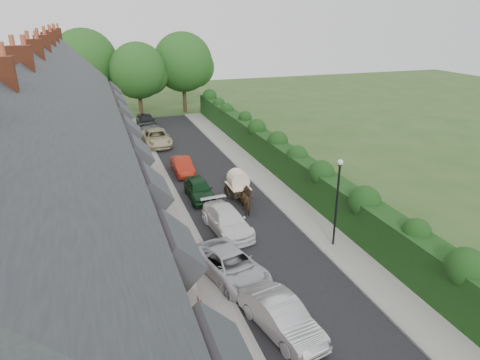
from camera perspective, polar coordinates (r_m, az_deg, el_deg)
The scene contains 23 objects.
ground at distance 20.66m, azimuth 9.64°, elevation -15.44°, with size 140.00×140.00×0.00m, color #2D4C1E.
road at distance 29.25m, azimuth -1.36°, elevation -3.51°, with size 6.00×58.00×0.02m, color black.
pavement_hedge_side at distance 30.60m, azimuth 5.98°, elevation -2.37°, with size 2.20×58.00×0.12m, color gray.
pavement_house_side at distance 28.43m, azimuth -8.80°, elevation -4.43°, with size 1.70×58.00×0.12m, color gray.
kerb_hedge_side at distance 30.20m, azimuth 4.17°, elevation -2.63°, with size 0.18×58.00×0.13m, color gray.
kerb_house_side at distance 28.55m, azimuth -7.22°, elevation -4.21°, with size 0.18×58.00×0.13m, color gray.
hedge at distance 30.78m, azimuth 9.14°, elevation 0.71°, with size 2.10×58.00×2.85m.
terrace_row at distance 25.67m, azimuth -23.37°, elevation 1.81°, with size 9.05×40.50×11.50m.
garden_wall_row at distance 27.23m, azimuth -10.53°, elevation -4.80°, with size 0.35×40.35×1.10m.
lamppost at distance 23.60m, azimuth 12.88°, elevation -1.61°, with size 0.32×0.32×5.16m.
tree_far_left at distance 55.14m, azimuth -13.10°, elevation 13.86°, with size 7.14×6.80×9.29m.
tree_far_right at distance 57.97m, azimuth -7.25°, elevation 15.16°, with size 7.98×7.60×10.31m.
tree_far_back at distance 57.72m, azimuth -19.57°, elevation 14.43°, with size 8.40×8.00×10.82m.
car_silver_a at distance 18.36m, azimuth 5.52°, elevation -17.67°, with size 1.55×4.45×1.47m, color #A3A3A7.
car_silver_b at distance 21.43m, azimuth -1.17°, elevation -11.35°, with size 2.32×5.03×1.40m, color silver.
car_white at distance 25.72m, azimuth -1.74°, elevation -5.43°, with size 1.98×4.88×1.41m, color white.
car_green at distance 30.33m, azimuth -5.47°, elevation -1.24°, with size 1.66×4.13×1.41m, color #0F3317.
car_red at distance 35.37m, azimuth -7.71°, elevation 1.90°, with size 1.40×4.03×1.33m, color #A02111.
car_beige at distance 43.65m, azimuth -11.09°, elevation 5.56°, with size 2.54×5.50×1.53m, color #C4BA8D.
car_grey at distance 45.96m, azimuth -11.29°, elevation 6.20°, with size 1.88×4.62×1.34m, color slate.
car_black at distance 51.08m, azimuth -12.39°, elevation 7.76°, with size 1.88×4.67×1.59m, color black.
horse at distance 28.12m, azimuth 1.05°, elevation -2.80°, with size 0.86×1.89×1.59m, color #452D19.
horse_cart at distance 29.70m, azimuth -0.27°, elevation -0.45°, with size 1.40×3.09×2.23m.
Camera 1 is at (-8.43, -14.37, 12.22)m, focal length 32.00 mm.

